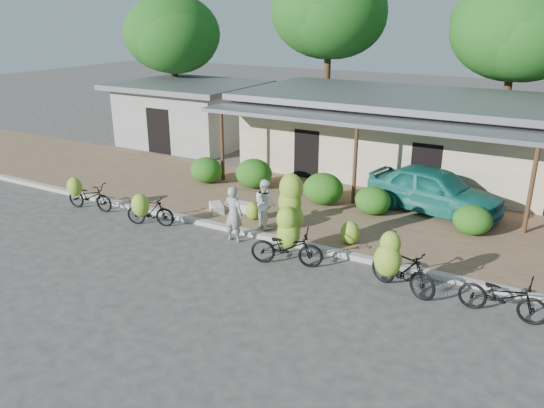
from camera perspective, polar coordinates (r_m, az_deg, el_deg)
The scene contains 26 objects.
ground at distance 14.10m, azimuth -0.40°, elevation -7.60°, with size 100.00×100.00×0.00m, color #3E3C39.
sidewalk at distance 18.21m, azimuth 7.44°, elevation -1.03°, with size 60.00×6.00×0.12m, color #916B4E.
curb at distance 15.66m, azimuth 3.25°, elevation -4.40°, with size 60.00×0.25×0.15m, color #A8A399.
shop_main at distance 23.15m, azimuth 13.27°, elevation 7.43°, with size 13.00×8.50×3.35m.
shop_grey at distance 28.24m, azimuth -8.85°, elevation 9.69°, with size 7.00×6.00×3.15m.
tree_back_left at distance 31.17m, azimuth -10.85°, elevation 17.76°, with size 5.37×5.26×7.53m.
tree_far_center at distance 29.48m, azimuth 5.92°, elevation 20.10°, with size 6.05×6.00×8.96m.
tree_center_right at distance 27.62m, azimuth 24.47°, elevation 17.01°, with size 5.91×5.85×8.16m.
hedge_0 at distance 21.23m, azimuth -7.09°, elevation 3.65°, with size 1.30×1.17×1.02m, color #2B5E15.
hedge_1 at distance 20.42m, azimuth -1.96°, elevation 3.30°, with size 1.44×1.30×1.13m, color #2B5E15.
hedge_2 at distance 18.73m, azimuth 5.54°, elevation 1.65°, with size 1.43×1.29×1.11m, color #2B5E15.
hedge_3 at distance 18.03m, azimuth 10.79°, elevation 0.37°, with size 1.21×1.09×0.94m, color #2B5E15.
hedge_4 at distance 17.22m, azimuth 20.74°, elevation -1.62°, with size 1.17×1.05×0.91m, color #2B5E15.
bike_far_left at distance 19.43m, azimuth -19.19°, elevation 0.90°, with size 1.92×1.30×1.37m.
bike_left at distance 17.35m, azimuth -13.20°, elevation -0.62°, with size 1.68×1.33×1.29m.
bike_center at distance 14.47m, azimuth 1.77°, elevation -2.78°, with size 2.11×1.43×2.45m.
bike_right at distance 13.27m, azimuth 13.50°, elevation -6.52°, with size 1.96×1.46×1.76m.
bike_far_right at distance 13.17m, azimuth 23.57°, elevation -9.06°, with size 1.96×0.76×1.01m.
loose_banana_a at distance 17.29m, azimuth -2.11°, elevation -0.75°, with size 0.48×0.41×0.60m, color #80BA2E.
loose_banana_b at distance 16.59m, azimuth 1.77°, elevation -1.59°, with size 0.51×0.43×0.63m, color #80BA2E.
loose_banana_c at distance 15.62m, azimuth 8.38°, elevation -3.06°, with size 0.57×0.48×0.71m, color #80BA2E.
sack_near at distance 18.15m, azimuth -3.54°, elevation -0.26°, with size 0.85×0.40×0.30m, color silver.
sack_far at distance 18.09m, azimuth -5.98°, elevation -0.44°, with size 0.75×0.38×0.28m, color silver.
vendor at distance 15.81m, azimuth -4.16°, elevation -1.08°, with size 0.63×0.41×1.73m, color gray.
bystander at distance 16.54m, azimuth -0.74°, elevation 0.06°, with size 0.76×0.59×1.56m, color white.
teal_van at distance 18.63m, azimuth 17.08°, elevation 1.45°, with size 1.83×4.55×1.55m, color #197367.
Camera 1 is at (6.23, -10.85, 6.51)m, focal length 35.00 mm.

